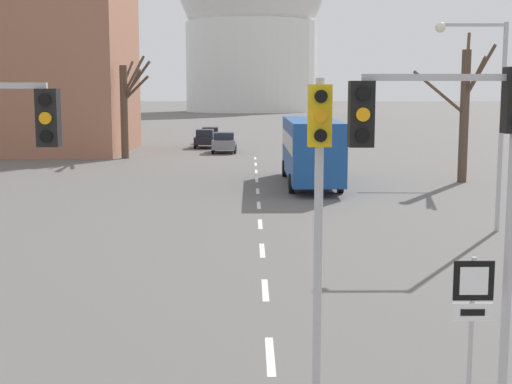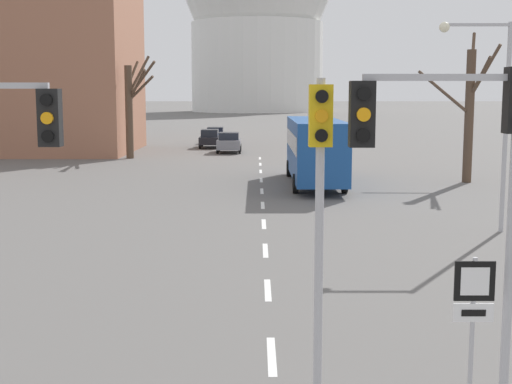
% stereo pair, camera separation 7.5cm
% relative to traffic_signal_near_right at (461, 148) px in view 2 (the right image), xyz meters
% --- Properties ---
extents(lane_stripe_1, '(0.16, 2.00, 0.01)m').
position_rel_traffic_signal_near_right_xyz_m(lane_stripe_1, '(-2.74, 2.37, -4.08)').
color(lane_stripe_1, silver).
rests_on(lane_stripe_1, ground_plane).
extents(lane_stripe_2, '(0.16, 2.00, 0.01)m').
position_rel_traffic_signal_near_right_xyz_m(lane_stripe_2, '(-2.74, 6.87, -4.08)').
color(lane_stripe_2, silver).
rests_on(lane_stripe_2, ground_plane).
extents(lane_stripe_3, '(0.16, 2.00, 0.01)m').
position_rel_traffic_signal_near_right_xyz_m(lane_stripe_3, '(-2.74, 11.37, -4.08)').
color(lane_stripe_3, silver).
rests_on(lane_stripe_3, ground_plane).
extents(lane_stripe_4, '(0.16, 2.00, 0.01)m').
position_rel_traffic_signal_near_right_xyz_m(lane_stripe_4, '(-2.74, 15.87, -4.08)').
color(lane_stripe_4, silver).
rests_on(lane_stripe_4, ground_plane).
extents(lane_stripe_5, '(0.16, 2.00, 0.01)m').
position_rel_traffic_signal_near_right_xyz_m(lane_stripe_5, '(-2.74, 20.37, -4.08)').
color(lane_stripe_5, silver).
rests_on(lane_stripe_5, ground_plane).
extents(lane_stripe_6, '(0.16, 2.00, 0.01)m').
position_rel_traffic_signal_near_right_xyz_m(lane_stripe_6, '(-2.74, 24.87, -4.08)').
color(lane_stripe_6, silver).
rests_on(lane_stripe_6, ground_plane).
extents(lane_stripe_7, '(0.16, 2.00, 0.01)m').
position_rel_traffic_signal_near_right_xyz_m(lane_stripe_7, '(-2.74, 29.37, -4.08)').
color(lane_stripe_7, silver).
rests_on(lane_stripe_7, ground_plane).
extents(lane_stripe_8, '(0.16, 2.00, 0.01)m').
position_rel_traffic_signal_near_right_xyz_m(lane_stripe_8, '(-2.74, 33.87, -4.08)').
color(lane_stripe_8, silver).
rests_on(lane_stripe_8, ground_plane).
extents(lane_stripe_9, '(0.16, 2.00, 0.01)m').
position_rel_traffic_signal_near_right_xyz_m(lane_stripe_9, '(-2.74, 38.37, -4.08)').
color(lane_stripe_9, silver).
rests_on(lane_stripe_9, ground_plane).
extents(lane_stripe_10, '(0.16, 2.00, 0.01)m').
position_rel_traffic_signal_near_right_xyz_m(lane_stripe_10, '(-2.74, 42.87, -4.08)').
color(lane_stripe_10, silver).
rests_on(lane_stripe_10, ground_plane).
extents(traffic_signal_near_right, '(2.62, 0.34, 5.36)m').
position_rel_traffic_signal_near_right_xyz_m(traffic_signal_near_right, '(0.00, 0.00, 0.00)').
color(traffic_signal_near_right, '#B2B2B7').
rests_on(traffic_signal_near_right, ground_plane).
extents(traffic_signal_centre_tall, '(0.36, 0.34, 5.12)m').
position_rel_traffic_signal_near_right_xyz_m(traffic_signal_centre_tall, '(-2.03, 0.67, -0.52)').
color(traffic_signal_centre_tall, '#B2B2B7').
rests_on(traffic_signal_centre_tall, ground_plane).
extents(route_sign_post, '(0.60, 0.08, 2.50)m').
position_rel_traffic_signal_near_right_xyz_m(route_sign_post, '(0.19, -0.23, -2.38)').
color(route_sign_post, '#B2B2B7').
rests_on(route_sign_post, ground_plane).
extents(street_lamp_right, '(2.53, 0.36, 7.29)m').
position_rel_traffic_signal_near_right_xyz_m(street_lamp_right, '(5.17, 14.45, 0.51)').
color(street_lamp_right, '#B2B2B7').
rests_on(street_lamp_right, ground_plane).
extents(sedan_near_left, '(1.81, 4.20, 1.64)m').
position_rel_traffic_signal_near_right_xyz_m(sedan_near_left, '(-7.14, 53.25, -3.25)').
color(sedan_near_left, black).
rests_on(sedan_near_left, ground_plane).
extents(sedan_near_right, '(1.97, 3.87, 1.66)m').
position_rel_traffic_signal_near_right_xyz_m(sedan_near_right, '(-5.24, 47.94, -3.24)').
color(sedan_near_right, slate).
rests_on(sedan_near_right, ground_plane).
extents(sedan_mid_centre, '(1.85, 3.92, 1.57)m').
position_rel_traffic_signal_near_right_xyz_m(sedan_mid_centre, '(-6.96, 58.97, -3.29)').
color(sedan_mid_centre, navy).
rests_on(sedan_mid_centre, ground_plane).
extents(city_bus, '(2.66, 10.80, 3.48)m').
position_rel_traffic_signal_near_right_xyz_m(city_bus, '(0.11, 27.38, -2.03)').
color(city_bus, '#19478C').
rests_on(city_bus, ground_plane).
extents(bare_tree_left_near, '(2.59, 3.81, 7.64)m').
position_rel_traffic_signal_near_right_xyz_m(bare_tree_left_near, '(-12.30, 42.78, -0.14)').
color(bare_tree_left_near, brown).
rests_on(bare_tree_left_near, ground_plane).
extents(bare_tree_right_near, '(3.49, 4.35, 8.21)m').
position_rel_traffic_signal_near_right_xyz_m(bare_tree_right_near, '(8.53, 28.45, -0.10)').
color(bare_tree_right_near, brown).
rests_on(bare_tree_right_near, ground_plane).
extents(capitol_dome, '(37.57, 37.57, 53.07)m').
position_rel_traffic_signal_near_right_xyz_m(capitol_dome, '(-2.74, 176.03, 21.77)').
color(capitol_dome, silver).
rests_on(capitol_dome, ground_plane).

